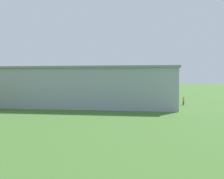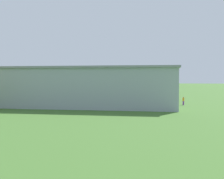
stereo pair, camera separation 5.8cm
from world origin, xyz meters
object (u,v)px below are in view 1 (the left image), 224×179
object	(u,v)px
biplane	(123,86)
person_walking_on_apron	(175,99)
hangar	(82,87)
person_crossing_taxiway	(183,101)
car_red	(6,98)
person_near_hangar_door	(46,97)
windsock	(98,76)

from	to	relation	value
biplane	person_walking_on_apron	xyz separation A→B (m)	(-14.88, 23.36, -2.09)
hangar	person_crossing_taxiway	bearing A→B (deg)	-157.70
car_red	person_near_hangar_door	distance (m)	9.01
hangar	person_walking_on_apron	world-z (taller)	hangar
hangar	person_walking_on_apron	size ratio (longest dim) A/B	23.01
windsock	person_near_hangar_door	bearing A→B (deg)	84.88
hangar	person_crossing_taxiway	size ratio (longest dim) A/B	21.22
hangar	biplane	distance (m)	36.11
person_crossing_taxiway	hangar	bearing A→B (deg)	22.30
hangar	windsock	bearing A→B (deg)	-79.46
person_walking_on_apron	biplane	bearing A→B (deg)	-57.51
biplane	windsock	size ratio (longest dim) A/B	1.31
biplane	person_near_hangar_door	xyz separation A→B (m)	(15.33, 22.36, -2.03)
person_walking_on_apron	windsock	world-z (taller)	windsock
biplane	windsock	distance (m)	20.35
hangar	car_red	world-z (taller)	hangar
person_near_hangar_door	windsock	world-z (taller)	windsock
person_near_hangar_door	windsock	distance (m)	39.07
hangar	windsock	distance (m)	53.18
person_crossing_taxiway	person_near_hangar_door	bearing A→B (deg)	-10.82
biplane	car_red	bearing A→B (deg)	50.53
hangar	person_near_hangar_door	distance (m)	19.21
person_walking_on_apron	person_near_hangar_door	size ratio (longest dim) A/B	0.93
car_red	person_crossing_taxiway	world-z (taller)	person_crossing_taxiway
hangar	car_red	size ratio (longest dim) A/B	8.01
person_walking_on_apron	person_crossing_taxiway	size ratio (longest dim) A/B	0.92
person_crossing_taxiway	biplane	bearing A→B (deg)	-60.01
biplane	person_walking_on_apron	world-z (taller)	biplane
hangar	person_crossing_taxiway	world-z (taller)	hangar
car_red	windsock	bearing A→B (deg)	-103.88
car_red	person_near_hangar_door	world-z (taller)	person_near_hangar_door
biplane	person_walking_on_apron	bearing A→B (deg)	122.49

